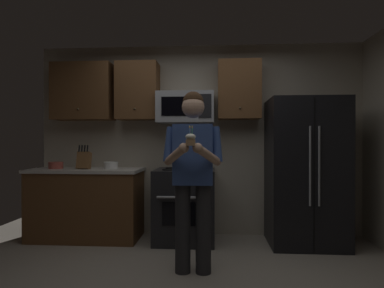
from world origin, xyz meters
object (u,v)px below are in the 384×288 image
at_px(microwave, 186,108).
at_px(refrigerator, 305,172).
at_px(bowl_large_white, 111,165).
at_px(oven_range, 185,205).
at_px(person, 193,170).
at_px(knife_block, 84,160).
at_px(bowl_small_colored, 56,165).
at_px(cupcake, 191,139).

distance_m(microwave, refrigerator, 1.72).
bearing_deg(refrigerator, bowl_large_white, 178.01).
distance_m(oven_range, person, 1.16).
distance_m(knife_block, bowl_small_colored, 0.39).
xyz_separation_m(oven_range, person, (0.17, -1.01, 0.53)).
relative_size(microwave, knife_block, 2.31).
bearing_deg(knife_block, oven_range, 1.28).
distance_m(oven_range, refrigerator, 1.56).
relative_size(knife_block, bowl_small_colored, 1.68).
height_order(refrigerator, knife_block, refrigerator).
relative_size(oven_range, person, 0.53).
xyz_separation_m(oven_range, knife_block, (-1.31, -0.03, 0.57)).
xyz_separation_m(knife_block, bowl_large_white, (0.33, 0.08, -0.07)).
xyz_separation_m(microwave, knife_block, (-1.31, -0.15, -0.69)).
relative_size(microwave, bowl_large_white, 3.85).
height_order(knife_block, cupcake, cupcake).
distance_m(bowl_small_colored, cupcake, 2.32).
distance_m(oven_range, microwave, 1.26).
relative_size(refrigerator, bowl_small_colored, 9.45).
distance_m(bowl_small_colored, person, 2.12).
xyz_separation_m(knife_block, cupcake, (1.48, -1.31, 0.26)).
bearing_deg(bowl_large_white, person, -42.60).
height_order(refrigerator, cupcake, refrigerator).
bearing_deg(bowl_small_colored, oven_range, 0.31).
xyz_separation_m(bowl_small_colored, person, (1.87, -1.00, 0.03)).
relative_size(oven_range, bowl_large_white, 4.85).
bearing_deg(bowl_small_colored, microwave, 4.33).
bearing_deg(cupcake, bowl_large_white, 129.70).
bearing_deg(person, refrigerator, 36.25).
distance_m(microwave, person, 1.36).
bearing_deg(refrigerator, bowl_small_colored, 179.46).
xyz_separation_m(bowl_large_white, cupcake, (1.15, -1.39, 0.33)).
bearing_deg(bowl_small_colored, knife_block, -2.97).
bearing_deg(bowl_small_colored, person, -28.21).
distance_m(refrigerator, knife_block, 2.82).
xyz_separation_m(oven_range, microwave, (0.00, 0.12, 1.26)).
xyz_separation_m(refrigerator, bowl_small_colored, (-3.20, 0.03, 0.07)).
relative_size(bowl_large_white, cupcake, 1.11).
bearing_deg(oven_range, knife_block, -178.72).
distance_m(knife_block, person, 1.78).
bearing_deg(cupcake, oven_range, 97.26).
height_order(refrigerator, person, refrigerator).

